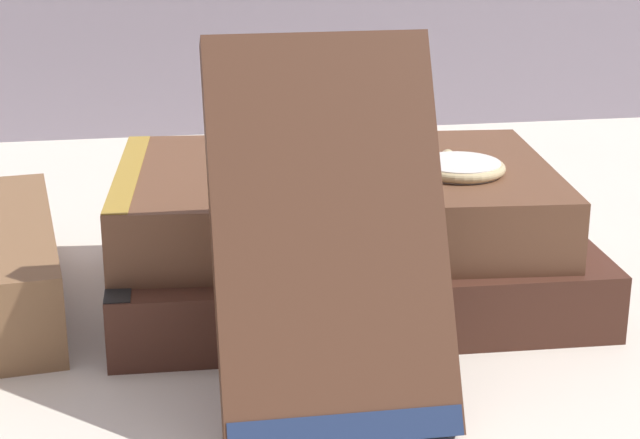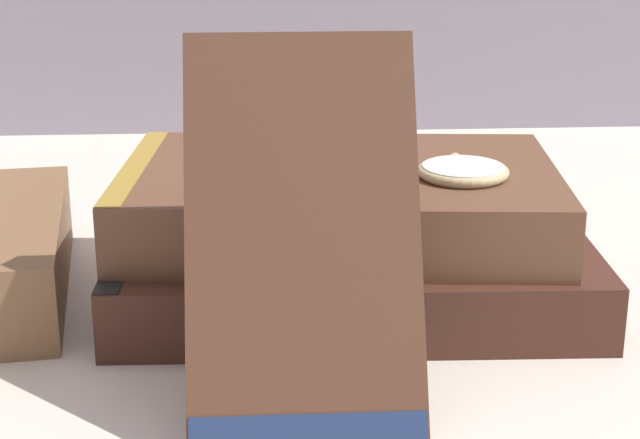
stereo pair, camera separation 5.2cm
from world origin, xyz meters
TOP-DOWN VIEW (x-y plane):
  - ground_plane at (0.00, 0.00)m, footprint 3.00×3.00m
  - book_flat_bottom at (-0.01, 0.03)m, footprint 0.25×0.16m
  - book_flat_top at (-0.02, 0.04)m, footprint 0.24×0.16m
  - book_leaning_front at (-0.04, -0.09)m, footprint 0.09×0.09m
  - pocket_watch at (0.05, 0.02)m, footprint 0.05×0.05m
  - reading_glasses at (-0.04, 0.16)m, footprint 0.09×0.04m

SIDE VIEW (x-z plane):
  - ground_plane at x=0.00m, z-range 0.00..0.00m
  - reading_glasses at x=-0.04m, z-range 0.00..0.00m
  - book_flat_bottom at x=-0.01m, z-range 0.00..0.03m
  - book_flat_top at x=-0.02m, z-range 0.03..0.07m
  - book_leaning_front at x=-0.04m, z-range 0.00..0.15m
  - pocket_watch at x=0.05m, z-range 0.07..0.08m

